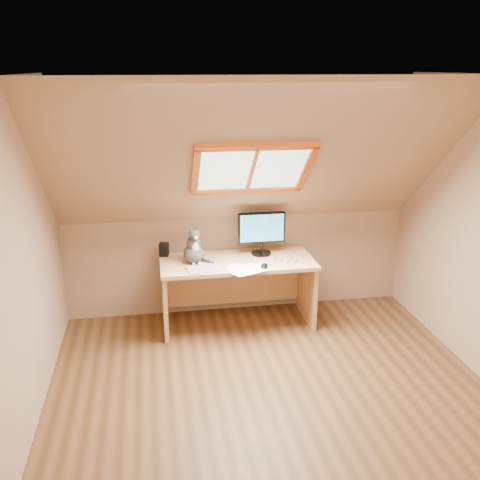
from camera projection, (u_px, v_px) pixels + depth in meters
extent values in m
plane|color=brown|center=(276.00, 404.00, 4.07)|extent=(3.50, 3.50, 0.00)
cube|color=#A28361|center=(388.00, 408.00, 2.06)|extent=(3.50, 0.02, 2.40)
cube|color=#A28361|center=(14.00, 272.00, 3.42)|extent=(0.02, 3.50, 2.40)
cube|color=#A28361|center=(238.00, 263.00, 5.56)|extent=(3.50, 0.02, 1.00)
cube|color=silver|center=(323.00, 78.00, 2.60)|extent=(3.50, 1.95, 0.02)
cube|color=#A28361|center=(253.00, 161.00, 4.46)|extent=(3.50, 1.56, 1.41)
cube|color=#B2E0CC|center=(252.00, 168.00, 4.55)|extent=(0.90, 0.53, 0.48)
cube|color=orange|center=(252.00, 168.00, 4.55)|extent=(1.02, 0.64, 0.59)
cube|color=#E2AA6B|center=(237.00, 262.00, 5.15)|extent=(1.48, 0.65, 0.04)
cube|color=#E2AA6B|center=(165.00, 299.00, 5.14)|extent=(0.04, 0.58, 0.64)
cube|color=#E2AA6B|center=(307.00, 289.00, 5.37)|extent=(0.04, 0.58, 0.64)
cube|color=#E2AA6B|center=(233.00, 283.00, 5.53)|extent=(1.38, 0.03, 0.45)
cylinder|color=black|center=(261.00, 253.00, 5.31)|extent=(0.20, 0.20, 0.02)
cylinder|color=black|center=(261.00, 247.00, 5.29)|extent=(0.03, 0.03, 0.11)
cube|color=black|center=(262.00, 227.00, 5.22)|extent=(0.47, 0.04, 0.31)
cube|color=#1733D2|center=(262.00, 228.00, 5.20)|extent=(0.43, 0.01, 0.27)
ellipsoid|color=#4A4542|center=(194.00, 253.00, 5.08)|extent=(0.24, 0.27, 0.17)
ellipsoid|color=#4A4542|center=(194.00, 244.00, 5.03)|extent=(0.15, 0.15, 0.18)
ellipsoid|color=silver|center=(195.00, 248.00, 4.99)|extent=(0.07, 0.05, 0.11)
ellipsoid|color=#4A4542|center=(195.00, 235.00, 4.96)|extent=(0.12, 0.11, 0.10)
sphere|color=silver|center=(196.00, 238.00, 4.93)|extent=(0.04, 0.04, 0.04)
cone|color=#4A4542|center=(191.00, 230.00, 4.95)|extent=(0.05, 0.05, 0.06)
cone|color=#4A4542|center=(197.00, 229.00, 4.97)|extent=(0.05, 0.05, 0.06)
cube|color=black|center=(164.00, 250.00, 5.25)|extent=(0.10, 0.10, 0.13)
cube|color=#B2B2B7|center=(203.00, 269.00, 4.91)|extent=(0.33, 0.26, 0.01)
ellipsoid|color=black|center=(264.00, 266.00, 4.95)|extent=(0.10, 0.13, 0.04)
cube|color=white|center=(241.00, 270.00, 4.90)|extent=(0.33, 0.27, 0.00)
cube|color=white|center=(241.00, 270.00, 4.90)|extent=(0.32, 0.24, 0.00)
cube|color=white|center=(241.00, 269.00, 4.90)|extent=(0.35, 0.30, 0.00)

